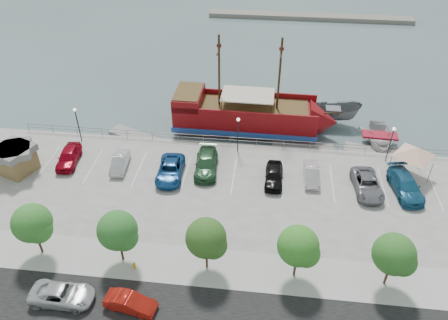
# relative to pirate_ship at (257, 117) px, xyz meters

# --- Properties ---
(ground) EXTENTS (160.00, 160.00, 0.00)m
(ground) POSITION_rel_pirate_ship_xyz_m (-1.81, -12.40, -2.10)
(ground) COLOR #4D5D5F
(sidewalk) EXTENTS (100.00, 4.00, 0.05)m
(sidewalk) POSITION_rel_pirate_ship_xyz_m (-1.81, -22.40, -1.08)
(sidewalk) COLOR #A9A7A3
(sidewalk) RESTS_ON land_slab
(seawall_railing) EXTENTS (50.00, 0.06, 1.00)m
(seawall_railing) POSITION_rel_pirate_ship_xyz_m (-1.81, -4.60, -0.57)
(seawall_railing) COLOR slate
(seawall_railing) RESTS_ON land_slab
(far_shore) EXTENTS (40.00, 3.00, 0.80)m
(far_shore) POSITION_rel_pirate_ship_xyz_m (8.19, 42.60, -1.70)
(far_shore) COLOR gray
(far_shore) RESTS_ON ground
(pirate_ship) EXTENTS (19.90, 5.82, 12.51)m
(pirate_ship) POSITION_rel_pirate_ship_xyz_m (0.00, 0.00, 0.00)
(pirate_ship) COLOR maroon
(pirate_ship) RESTS_ON ground
(patrol_boat) EXTENTS (7.05, 3.08, 2.66)m
(patrol_boat) POSITION_rel_pirate_ship_xyz_m (9.23, 2.85, -0.76)
(patrol_boat) COLOR #5A5C5E
(patrol_boat) RESTS_ON ground
(speedboat) EXTENTS (4.90, 6.62, 1.32)m
(speedboat) POSITION_rel_pirate_ship_xyz_m (14.43, -0.91, -1.43)
(speedboat) COLOR silver
(speedboat) RESTS_ON ground
(dock_west) EXTENTS (7.14, 4.68, 0.40)m
(dock_west) POSITION_rel_pirate_ship_xyz_m (-14.32, -3.20, -1.90)
(dock_west) COLOR gray
(dock_west) RESTS_ON ground
(dock_mid) EXTENTS (7.04, 2.02, 0.40)m
(dock_mid) POSITION_rel_pirate_ship_xyz_m (5.52, -3.20, -1.89)
(dock_mid) COLOR gray
(dock_mid) RESTS_ON ground
(dock_east) EXTENTS (6.99, 3.39, 0.38)m
(dock_east) POSITION_rel_pirate_ship_xyz_m (13.63, -3.20, -1.90)
(dock_east) COLOR gray
(dock_east) RESTS_ON ground
(shed) EXTENTS (4.55, 4.55, 2.90)m
(shed) POSITION_rel_pirate_ship_xyz_m (-24.24, -11.99, 0.45)
(shed) COLOR olive
(shed) RESTS_ON land_slab
(canopy_tent) EXTENTS (5.22, 5.22, 3.85)m
(canopy_tent) POSITION_rel_pirate_ship_xyz_m (16.09, -7.92, 2.25)
(canopy_tent) COLOR slate
(canopy_tent) RESTS_ON land_slab
(street_van) EXTENTS (4.82, 2.23, 1.34)m
(street_van) POSITION_rel_pirate_ship_xyz_m (-13.08, -26.76, -0.43)
(street_van) COLOR #B9BCBE
(street_van) RESTS_ON street
(street_sedan) EXTENTS (4.07, 1.98, 1.29)m
(street_sedan) POSITION_rel_pirate_ship_xyz_m (-7.83, -26.84, -0.45)
(street_sedan) COLOR #B2190F
(street_sedan) RESTS_ON street
(fire_hydrant) EXTENTS (0.23, 0.23, 0.67)m
(fire_hydrant) POSITION_rel_pirate_ship_xyz_m (-8.61, -23.20, -0.73)
(fire_hydrant) COLOR #D69605
(fire_hydrant) RESTS_ON sidewalk
(lamp_post_left) EXTENTS (0.36, 0.36, 4.28)m
(lamp_post_left) POSITION_rel_pirate_ship_xyz_m (-19.81, -5.90, 1.84)
(lamp_post_left) COLOR black
(lamp_post_left) RESTS_ON land_slab
(lamp_post_mid) EXTENTS (0.36, 0.36, 4.28)m
(lamp_post_mid) POSITION_rel_pirate_ship_xyz_m (-1.81, -5.90, 1.84)
(lamp_post_mid) COLOR black
(lamp_post_mid) RESTS_ON land_slab
(lamp_post_right) EXTENTS (0.36, 0.36, 4.28)m
(lamp_post_right) POSITION_rel_pirate_ship_xyz_m (14.19, -5.90, 1.84)
(lamp_post_right) COLOR black
(lamp_post_right) RESTS_ON land_slab
(tree_b) EXTENTS (3.30, 3.20, 5.00)m
(tree_b) POSITION_rel_pirate_ship_xyz_m (-16.67, -22.47, 2.20)
(tree_b) COLOR #473321
(tree_b) RESTS_ON sidewalk
(tree_c) EXTENTS (3.30, 3.20, 5.00)m
(tree_c) POSITION_rel_pirate_ship_xyz_m (-9.67, -22.47, 2.20)
(tree_c) COLOR #473321
(tree_c) RESTS_ON sidewalk
(tree_d) EXTENTS (3.30, 3.20, 5.00)m
(tree_d) POSITION_rel_pirate_ship_xyz_m (-2.67, -22.47, 2.20)
(tree_d) COLOR #473321
(tree_d) RESTS_ON sidewalk
(tree_e) EXTENTS (3.30, 3.20, 5.00)m
(tree_e) POSITION_rel_pirate_ship_xyz_m (4.33, -22.47, 2.20)
(tree_e) COLOR #473321
(tree_e) RESTS_ON sidewalk
(tree_f) EXTENTS (3.30, 3.20, 5.00)m
(tree_f) POSITION_rel_pirate_ship_xyz_m (11.33, -22.47, 2.20)
(tree_f) COLOR #473321
(tree_f) RESTS_ON sidewalk
(parked_car_a) EXTENTS (2.46, 4.95, 1.62)m
(parked_car_a) POSITION_rel_pirate_ship_xyz_m (-19.48, -10.08, -0.29)
(parked_car_a) COLOR maroon
(parked_car_a) RESTS_ON land_slab
(parked_car_b) EXTENTS (1.81, 4.25, 1.36)m
(parked_car_b) POSITION_rel_pirate_ship_xyz_m (-13.83, -10.26, -0.41)
(parked_car_b) COLOR #BCBCBC
(parked_car_b) RESTS_ON land_slab
(parked_car_c) EXTENTS (2.83, 5.59, 1.51)m
(parked_car_c) POSITION_rel_pirate_ship_xyz_m (-8.26, -11.09, -0.34)
(parked_car_c) COLOR navy
(parked_car_c) RESTS_ON land_slab
(parked_car_d) EXTENTS (2.66, 5.76, 1.63)m
(parked_car_d) POSITION_rel_pirate_ship_xyz_m (-4.75, -9.63, -0.28)
(parked_car_d) COLOR #275130
(parked_car_d) RESTS_ON land_slab
(parked_car_e) EXTENTS (1.87, 4.52, 1.53)m
(parked_car_e) POSITION_rel_pirate_ship_xyz_m (2.29, -10.75, -0.33)
(parked_car_e) COLOR black
(parked_car_e) RESTS_ON land_slab
(parked_car_f) EXTENTS (1.57, 4.22, 1.38)m
(parked_car_f) POSITION_rel_pirate_ship_xyz_m (6.06, -9.93, -0.41)
(parked_car_f) COLOR silver
(parked_car_f) RESTS_ON land_slab
(parked_car_g) EXTENTS (2.92, 5.53, 1.48)m
(parked_car_g) POSITION_rel_pirate_ship_xyz_m (11.40, -11.10, -0.35)
(parked_car_g) COLOR slate
(parked_car_g) RESTS_ON land_slab
(parked_car_h) EXTENTS (3.17, 5.96, 1.64)m
(parked_car_h) POSITION_rel_pirate_ship_xyz_m (15.06, -10.91, -0.27)
(parked_car_h) COLOR #1C5A7E
(parked_car_h) RESTS_ON land_slab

